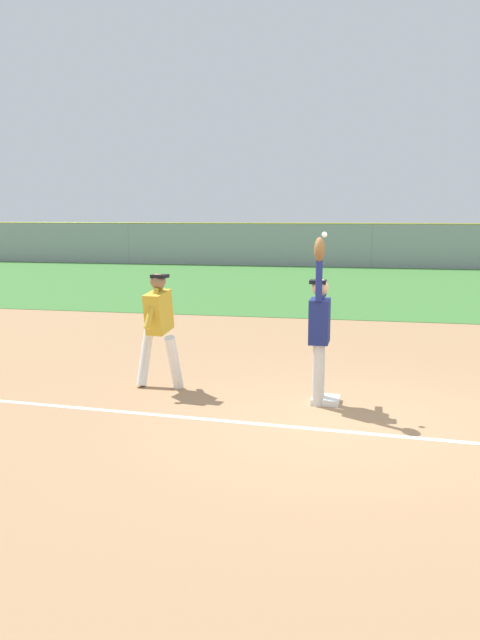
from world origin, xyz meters
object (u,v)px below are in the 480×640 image
baseball (324,235)px  parked_car_tan (437,250)px  fielder (319,323)px  runner (159,322)px  parked_car_blue (347,249)px  first_base (325,400)px  parked_car_black (262,248)px

baseball → parked_car_tan: size_ratio=0.02×
fielder → runner: size_ratio=1.33×
runner → parked_car_blue: bearing=94.8°
parked_car_blue → fielder: bearing=-87.6°
fielder → parked_car_tan: fielder is taller
first_base → parked_car_black: 29.19m
first_base → parked_car_blue: 28.56m
baseball → runner: bearing=173.9°
parked_car_blue → parked_car_tan: same height
first_base → runner: runner is taller
fielder → runner: bearing=-8.5°
first_base → baseball: bearing=169.0°
parked_car_blue → parked_car_tan: size_ratio=0.98×
fielder → parked_car_black: fielder is taller
baseball → parked_car_tan: baseball is taller
parked_car_black → parked_car_blue: (4.85, -0.02, 0.00)m
first_base → fielder: (-0.10, -0.07, 1.08)m
parked_car_black → parked_car_tan: size_ratio=1.02×
parked_car_tan → first_base: bearing=-100.5°
first_base → parked_car_black: (-6.06, 28.55, 0.63)m
baseball → fielder: bearing=-113.1°
baseball → parked_car_tan: (3.61, 28.12, -1.63)m
fielder → baseball: 1.19m
parked_car_black → runner: bearing=-76.2°
fielder → parked_car_blue: (-1.11, 28.60, -0.45)m
baseball → parked_car_blue: (-1.15, 28.51, -1.63)m
parked_car_blue → first_base: bearing=-87.4°
first_base → parked_car_tan: (3.55, 28.13, 0.63)m
fielder → parked_car_black: 29.24m
runner → parked_car_tan: 28.51m
parked_car_tan → parked_car_black: bearing=174.2°
parked_car_blue → baseball: bearing=-87.5°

